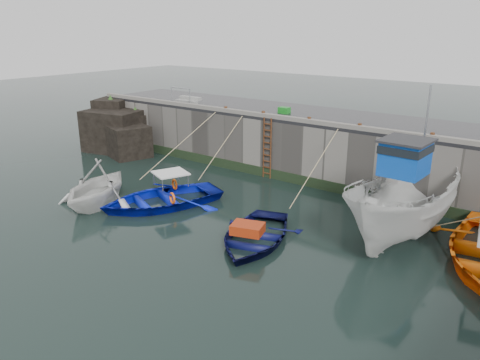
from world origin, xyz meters
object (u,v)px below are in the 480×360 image
Objects in this scene: bollard_d at (360,126)px; bollard_b at (263,114)px; boat_near_white at (98,204)px; boat_near_blue at (162,205)px; boat_far_white at (405,206)px; boat_near_navy at (254,241)px; bollard_e at (432,136)px; bollard_c at (309,120)px; fish_crate at (284,110)px; ladder at (267,148)px; bollard_a at (226,109)px.

bollard_b is at bearing 180.00° from bollard_d.
boat_near_white is at bearing -112.78° from bollard_b.
boat_far_white is (9.75, 3.19, 1.24)m from boat_near_blue.
bollard_e is (4.08, 7.00, 3.30)m from boat_near_navy.
bollard_b is 2.70m from bollard_c.
bollard_b is at bearing -102.15° from fish_crate.
ladder is 0.72× the size of boat_near_white.
bollard_d is (0.88, 7.00, 3.30)m from boat_near_navy.
boat_near_white is 15.88× the size of bollard_b.
boat_far_white is 27.97× the size of bollard_e.
bollard_d is at bearing -16.31° from fish_crate.
ladder is 0.41× the size of boat_far_white.
bollard_c is at bearing -31.94° from fish_crate.
boat_near_blue is 19.61× the size of bollard_c.
boat_near_blue is at bearing -159.06° from boat_far_white.
bollard_d reaches higher than boat_near_navy.
bollard_a is at bearing 180.00° from bollard_c.
ladder reaches higher than boat_near_navy.
boat_near_white reaches higher than boat_near_blue.
bollard_a is 1.00× the size of bollard_b.
fish_crate is (-4.09, 8.50, 3.32)m from boat_near_navy.
fish_crate is 2.80m from bollard_c.
boat_near_navy is (5.49, -0.53, 0.00)m from boat_near_blue.
boat_near_white is 12.37m from bollard_d.
ladder is at bearing 102.96° from boat_near_navy.
ladder is 1.81m from bollard_b.
boat_near_blue is at bearing -77.48° from bollard_a.
bollard_e is (5.80, 0.00, 0.00)m from bollard_c.
fish_crate is 8.30m from bollard_e.
boat_near_blue reaches higher than boat_near_navy.
bollard_e is at bearing 0.00° from bollard_a.
bollard_d is (4.80, 0.34, 1.71)m from ladder.
ladder is 8.87m from boat_near_white.
ladder is at bearing -33.86° from bollard_b.
bollard_c is 5.80m from bollard_e.
fish_crate is at bearing 103.11° from boat_near_blue.
bollard_e is at bearing 0.00° from bollard_d.
fish_crate is at bearing 98.13° from boat_near_navy.
bollard_c is (3.76, 6.47, 3.30)m from boat_near_blue.
bollard_a reaches higher than boat_near_white.
bollard_e reaches higher than boat_near_navy.
bollard_b reaches higher than boat_near_blue.
bollard_e reaches higher than ladder.
ladder is 8.19m from bollard_e.
bollard_a is at bearing -151.54° from fish_crate.
boat_near_blue is 5.51m from boat_near_navy.
bollard_b is 1.00× the size of bollard_e.
bollard_b and bollard_d have the same top height.
boat_near_navy is 0.60× the size of boat_far_white.
ladder is at bearing 40.78° from boat_near_white.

